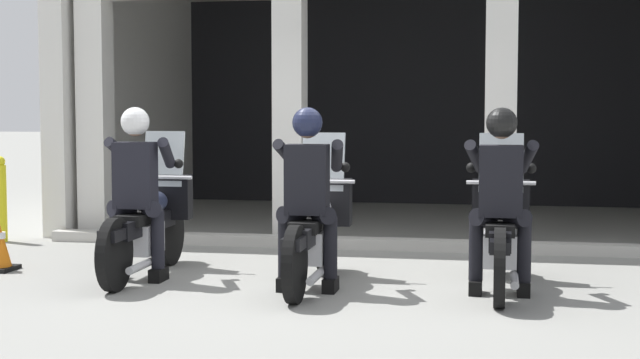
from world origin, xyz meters
The scene contains 10 objects.
ground_plane centered at (0.00, 3.00, 0.00)m, with size 80.00×80.00×0.00m, color gray.
station_building centered at (0.40, 5.20, 2.16)m, with size 8.40×5.16×3.47m.
kerb_strip centered at (0.40, 2.11, 0.06)m, with size 7.90×0.24×0.12m, color #B7B5AD.
motorcycle_left centered at (-1.63, 0.11, 0.50)m, with size 0.62×2.04×1.35m.
police_officer_left centered at (-1.63, -0.18, 0.94)m, with size 0.63×0.61×1.58m.
motorcycle_center centered at (0.00, -0.09, 0.50)m, with size 0.62×2.04×1.35m.
police_officer_center centered at (0.00, -0.37, 0.94)m, with size 0.63×0.61×1.58m.
motorcycle_right centered at (1.63, 0.05, 0.50)m, with size 0.62×2.04×1.35m.
police_officer_right centered at (1.63, -0.23, 0.94)m, with size 0.63×0.61×1.58m.
bollard_kerbside centered at (-4.12, 1.87, 0.50)m, with size 0.14×0.14×1.01m.
Camera 1 is at (1.63, -8.42, 1.62)m, focal length 53.97 mm.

